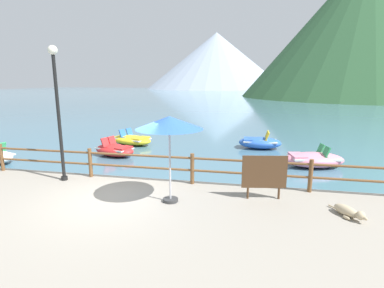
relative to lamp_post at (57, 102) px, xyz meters
name	(u,v)px	position (x,y,z in m)	size (l,w,h in m)	color
ground_plane	(232,104)	(2.36, 38.93, -2.88)	(200.00, 200.00, 0.00)	#477084
promenade_dock	(71,249)	(2.36, -3.27, -2.68)	(28.00, 8.00, 0.40)	gray
dock_railing	(139,163)	(2.36, 0.48, -1.90)	(23.92, 0.12, 0.95)	brown
lamp_post	(57,102)	(0.00, 0.00, 0.00)	(0.28, 0.28, 4.11)	black
sign_board	(264,173)	(6.16, -0.31, -1.75)	(1.17, 0.25, 1.19)	beige
beach_umbrella	(169,124)	(3.78, -0.99, -0.43)	(1.70, 1.70, 2.24)	#B2B2B7
dog_resting	(348,212)	(8.07, -1.01, -2.35)	(0.63, 0.95, 0.26)	tan
pedal_boat_0	(131,140)	(-0.84, 7.34, -2.61)	(2.89, 2.14, 0.85)	yellow
pedal_boat_1	(313,159)	(8.31, 4.66, -2.56)	(2.67, 1.81, 0.91)	pink
pedal_boat_2	(115,150)	(-0.57, 4.69, -2.58)	(2.36, 1.70, 0.88)	red
pedal_boat_4	(260,142)	(6.18, 7.75, -2.56)	(2.21, 1.35, 0.91)	blue
cliff_headland	(356,31)	(26.32, 65.01, 11.00)	(50.01, 50.01, 29.56)	#2D5633
distant_peak	(216,61)	(-11.54, 128.05, 9.14)	(60.99, 60.99, 24.03)	#93A3B7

